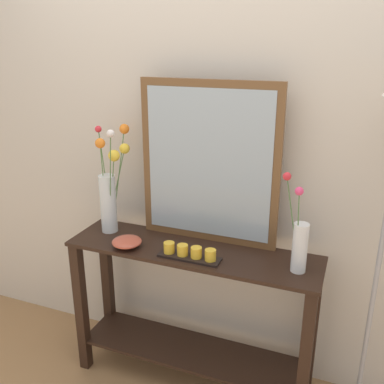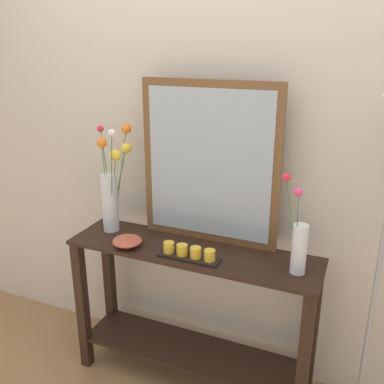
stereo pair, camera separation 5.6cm
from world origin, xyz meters
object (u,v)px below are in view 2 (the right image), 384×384
(console_table, at_px, (192,305))
(candle_tray, at_px, (189,253))
(mirror_leaning, at_px, (209,164))
(vase_right, at_px, (299,244))
(tall_vase_left, at_px, (111,189))
(decorative_bowl, at_px, (127,241))

(console_table, bearing_deg, candle_tray, -76.07)
(console_table, height_order, mirror_leaning, mirror_leaning)
(console_table, xyz_separation_m, candle_tray, (0.02, -0.09, 0.37))
(vase_right, bearing_deg, tall_vase_left, 175.78)
(console_table, xyz_separation_m, mirror_leaning, (0.03, 0.15, 0.77))
(console_table, bearing_deg, mirror_leaning, 77.11)
(mirror_leaning, height_order, tall_vase_left, mirror_leaning)
(tall_vase_left, xyz_separation_m, vase_right, (1.06, -0.08, -0.10))
(candle_tray, height_order, decorative_bowl, candle_tray)
(mirror_leaning, bearing_deg, decorative_bowl, -145.87)
(candle_tray, relative_size, decorative_bowl, 2.01)
(tall_vase_left, bearing_deg, mirror_leaning, 9.70)
(mirror_leaning, bearing_deg, tall_vase_left, -170.30)
(mirror_leaning, distance_m, vase_right, 0.61)
(console_table, bearing_deg, vase_right, -2.43)
(tall_vase_left, bearing_deg, candle_tray, -15.59)
(console_table, relative_size, decorative_bowl, 8.50)
(console_table, xyz_separation_m, decorative_bowl, (-0.33, -0.10, 0.37))
(tall_vase_left, bearing_deg, console_table, -6.11)
(candle_tray, bearing_deg, tall_vase_left, 164.41)
(console_table, height_order, vase_right, vase_right)
(tall_vase_left, bearing_deg, decorative_bowl, -39.93)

